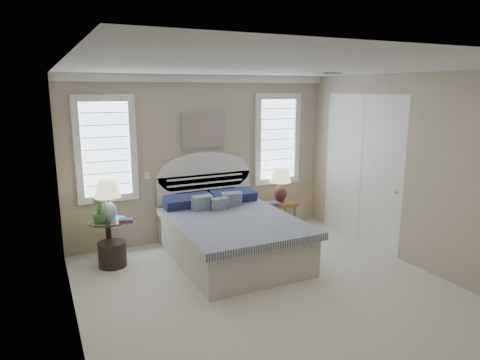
% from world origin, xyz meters
% --- Properties ---
extents(floor, '(4.50, 5.00, 0.01)m').
position_xyz_m(floor, '(0.00, 0.00, 0.00)').
color(floor, beige).
rests_on(floor, ground).
extents(ceiling, '(4.50, 5.00, 0.01)m').
position_xyz_m(ceiling, '(0.00, 0.00, 2.70)').
color(ceiling, silver).
rests_on(ceiling, wall_back).
extents(wall_back, '(4.50, 0.02, 2.70)m').
position_xyz_m(wall_back, '(0.00, 2.50, 1.35)').
color(wall_back, tan).
rests_on(wall_back, floor).
extents(wall_left, '(0.02, 5.00, 2.70)m').
position_xyz_m(wall_left, '(-2.25, 0.00, 1.35)').
color(wall_left, tan).
rests_on(wall_left, floor).
extents(wall_right, '(0.02, 5.00, 2.70)m').
position_xyz_m(wall_right, '(2.25, 0.00, 1.35)').
color(wall_right, tan).
rests_on(wall_right, floor).
extents(crown_molding, '(4.50, 0.08, 0.12)m').
position_xyz_m(crown_molding, '(0.00, 2.46, 2.64)').
color(crown_molding, white).
rests_on(crown_molding, wall_back).
extents(hvac_vent, '(0.30, 0.20, 0.02)m').
position_xyz_m(hvac_vent, '(1.20, 0.80, 2.68)').
color(hvac_vent, '#B2B2B2').
rests_on(hvac_vent, ceiling).
extents(switch_plate, '(0.08, 0.01, 0.12)m').
position_xyz_m(switch_plate, '(-0.95, 2.48, 1.15)').
color(switch_plate, white).
rests_on(switch_plate, wall_back).
extents(window_left, '(0.90, 0.06, 1.60)m').
position_xyz_m(window_left, '(-1.55, 2.48, 1.60)').
color(window_left, '#C9E1FF').
rests_on(window_left, wall_back).
extents(window_right, '(0.90, 0.06, 1.60)m').
position_xyz_m(window_right, '(1.40, 2.48, 1.60)').
color(window_right, '#C9E1FF').
rests_on(window_right, wall_back).
extents(painting, '(0.74, 0.04, 0.58)m').
position_xyz_m(painting, '(0.00, 2.46, 1.82)').
color(painting, silver).
rests_on(painting, wall_back).
extents(closet_door, '(0.02, 1.80, 2.40)m').
position_xyz_m(closet_door, '(2.23, 1.20, 1.20)').
color(closet_door, white).
rests_on(closet_door, floor).
extents(bed, '(1.72, 2.28, 1.47)m').
position_xyz_m(bed, '(0.00, 1.46, 0.39)').
color(bed, beige).
rests_on(bed, floor).
extents(side_table_left, '(0.56, 0.56, 0.63)m').
position_xyz_m(side_table_left, '(-1.65, 2.05, 0.39)').
color(side_table_left, black).
rests_on(side_table_left, floor).
extents(nightstand_right, '(0.50, 0.40, 0.53)m').
position_xyz_m(nightstand_right, '(1.30, 2.15, 0.39)').
color(nightstand_right, olive).
rests_on(nightstand_right, floor).
extents(floor_pot, '(0.49, 0.49, 0.36)m').
position_xyz_m(floor_pot, '(-1.64, 1.86, 0.18)').
color(floor_pot, black).
rests_on(floor_pot, floor).
extents(lamp_left, '(0.48, 0.48, 0.60)m').
position_xyz_m(lamp_left, '(-1.63, 2.02, 1.00)').
color(lamp_left, silver).
rests_on(lamp_left, side_table_left).
extents(lamp_right, '(0.39, 0.39, 0.61)m').
position_xyz_m(lamp_right, '(1.32, 2.20, 0.90)').
color(lamp_right, black).
rests_on(lamp_right, nightstand_right).
extents(potted_plant, '(0.22, 0.22, 0.36)m').
position_xyz_m(potted_plant, '(-1.77, 1.95, 0.81)').
color(potted_plant, '#3D7830').
rests_on(potted_plant, side_table_left).
extents(books_left, '(0.22, 0.18, 0.05)m').
position_xyz_m(books_left, '(-1.43, 1.83, 0.66)').
color(books_left, maroon).
rests_on(books_left, side_table_left).
extents(books_right, '(0.22, 0.19, 0.05)m').
position_xyz_m(books_right, '(1.10, 2.00, 0.55)').
color(books_right, maroon).
rests_on(books_right, nightstand_right).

